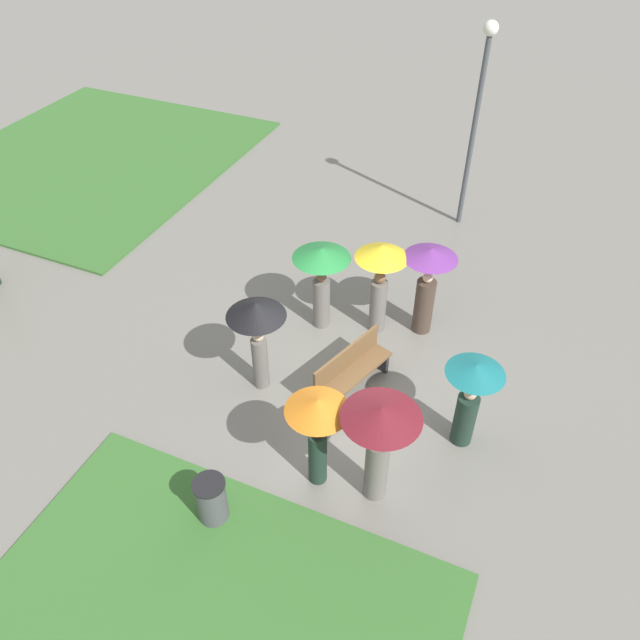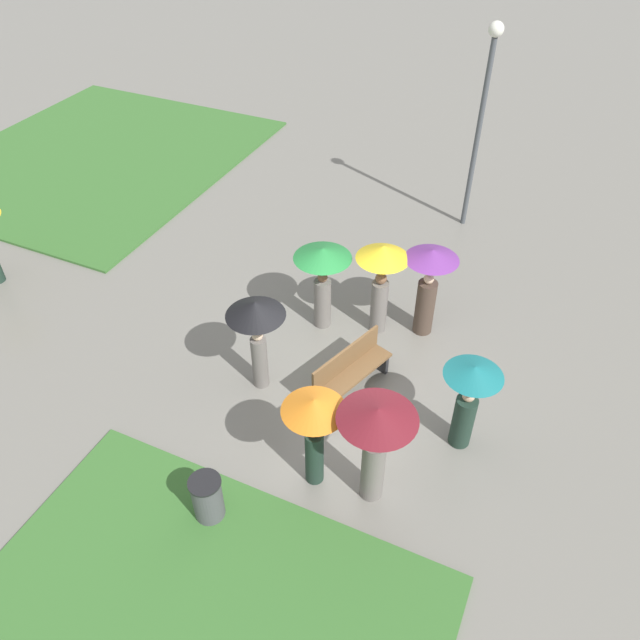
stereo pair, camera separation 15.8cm
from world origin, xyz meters
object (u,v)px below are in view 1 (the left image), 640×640
crowd_person_purple (428,278)px  lamp_post (478,103)px  trash_bin (212,501)px  crowd_person_teal (471,392)px  crowd_person_green (321,270)px  crowd_person_orange (317,422)px  crowd_person_black (257,323)px  crowd_person_yellow (381,270)px  crowd_person_maroon (380,434)px  park_bench (351,369)px

crowd_person_purple → lamp_post: bearing=-68.6°
lamp_post → trash_bin: size_ratio=5.58×
crowd_person_teal → trash_bin: bearing=-179.8°
crowd_person_green → crowd_person_orange: crowd_person_green is taller
crowd_person_orange → trash_bin: bearing=-131.2°
crowd_person_green → crowd_person_teal: bearing=51.2°
trash_bin → crowd_person_black: size_ratio=0.44×
trash_bin → crowd_person_black: (2.68, 0.61, 1.04)m
trash_bin → crowd_person_yellow: size_ratio=0.43×
trash_bin → crowd_person_green: (4.65, 0.30, 0.91)m
crowd_person_maroon → crowd_person_purple: size_ratio=1.01×
trash_bin → crowd_person_purple: size_ratio=0.44×
trash_bin → crowd_person_yellow: (4.97, -0.76, 1.01)m
trash_bin → crowd_person_black: bearing=12.9°
crowd_person_maroon → crowd_person_purple: bearing=-129.8°
crowd_person_black → crowd_person_yellow: bearing=-170.9°
crowd_person_yellow → crowd_person_purple: size_ratio=1.03×
crowd_person_purple → crowd_person_orange: 4.08m
crowd_person_green → crowd_person_purple: (0.65, -1.88, -0.06)m
crowd_person_purple → crowd_person_orange: (-4.05, 0.46, 0.07)m
lamp_post → crowd_person_green: lamp_post is taller
park_bench → crowd_person_yellow: size_ratio=0.88×
crowd_person_green → crowd_person_orange: (-3.40, -1.42, 0.01)m
crowd_person_green → crowd_person_maroon: (-3.29, -2.31, 0.05)m
park_bench → trash_bin: bearing=-176.7°
park_bench → crowd_person_green: size_ratio=0.95×
trash_bin → crowd_person_purple: (5.30, -1.58, 0.85)m
park_bench → crowd_person_black: (-0.56, 1.50, 0.99)m
lamp_post → crowd_person_teal: lamp_post is taller
crowd_person_green → crowd_person_black: bearing=-19.8°
crowd_person_green → crowd_person_black: 1.99m
trash_bin → crowd_person_green: 4.74m
crowd_person_maroon → crowd_person_orange: crowd_person_maroon is taller
park_bench → crowd_person_teal: (-0.35, -2.10, 0.66)m
crowd_person_yellow → crowd_person_orange: (-3.72, -0.36, -0.10)m
trash_bin → crowd_person_teal: bearing=-45.9°
lamp_post → crowd_person_orange: bearing=178.9°
lamp_post → crowd_person_orange: 8.49m
park_bench → crowd_person_purple: size_ratio=0.90×
lamp_post → crowd_person_yellow: 4.88m
lamp_post → crowd_person_purple: bearing=-176.0°
crowd_person_teal → crowd_person_maroon: (-1.53, 0.96, 0.25)m
park_bench → crowd_person_yellow: (1.73, 0.12, 0.97)m
crowd_person_purple → crowd_person_maroon: bearing=113.7°
crowd_person_yellow → lamp_post: bearing=-97.7°
crowd_person_black → crowd_person_green: bearing=-149.1°
crowd_person_maroon → crowd_person_teal: bearing=-168.2°
crowd_person_green → crowd_person_maroon: 4.02m
park_bench → crowd_person_purple: 2.32m
crowd_person_black → park_bench: bearing=150.5°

